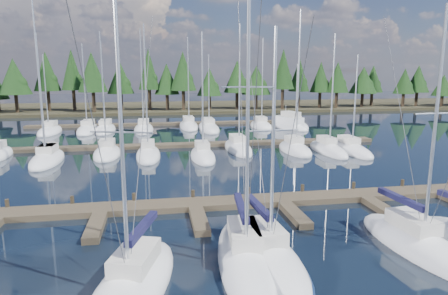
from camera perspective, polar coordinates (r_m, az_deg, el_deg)
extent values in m
plane|color=black|center=(38.70, -5.99, -2.64)|extent=(260.00, 260.00, 0.00)
cube|color=#312D1B|center=(97.98, -8.38, 5.69)|extent=(220.00, 30.00, 0.60)
cube|color=#493E2D|center=(27.15, -4.26, -8.11)|extent=(44.00, 2.00, 0.40)
cube|color=#493E2D|center=(24.50, -17.91, -10.78)|extent=(0.90, 4.00, 0.40)
cube|color=#493E2D|center=(24.34, -3.56, -10.39)|extent=(0.90, 4.00, 0.40)
cube|color=#493E2D|center=(25.63, 10.08, -9.42)|extent=(0.90, 4.00, 0.40)
cube|color=#493E2D|center=(28.17, 21.76, -8.17)|extent=(0.90, 4.00, 0.40)
cylinder|color=#31281B|center=(29.52, -28.54, -7.36)|extent=(0.26, 0.26, 0.90)
cylinder|color=#31281B|center=(28.47, -20.85, -7.37)|extent=(0.26, 0.26, 0.90)
cylinder|color=#31281B|center=(27.96, -12.72, -7.24)|extent=(0.26, 0.26, 0.90)
cylinder|color=#31281B|center=(28.01, -4.47, -6.96)|extent=(0.26, 0.26, 0.90)
cylinder|color=#31281B|center=(28.63, 3.58, -6.55)|extent=(0.26, 0.26, 0.90)
cylinder|color=#31281B|center=(29.78, 11.13, -6.05)|extent=(0.26, 0.26, 0.90)
cylinder|color=#31281B|center=(31.40, 18.01, -5.50)|extent=(0.26, 0.26, 0.90)
cylinder|color=#31281B|center=(33.42, 24.11, -4.95)|extent=(0.26, 0.26, 0.90)
cube|color=#493E2D|center=(48.43, -6.79, 0.33)|extent=(50.00, 1.80, 0.40)
cube|color=#493E2D|center=(68.17, -7.70, 3.38)|extent=(46.00, 1.80, 0.40)
ellipsoid|color=white|center=(17.95, -12.90, -19.06)|extent=(5.04, 8.88, 1.90)
cube|color=beige|center=(17.74, -12.59, -15.04)|extent=(2.21, 3.02, 0.70)
cylinder|color=silver|center=(15.45, -14.38, 0.21)|extent=(0.20, 0.20, 10.51)
cylinder|color=silver|center=(18.31, -11.61, -11.58)|extent=(1.19, 3.60, 0.12)
cube|color=#131233|center=(18.25, -11.63, -11.15)|extent=(1.36, 3.50, 0.30)
cylinder|color=silver|center=(15.37, -14.47, 2.13)|extent=(2.35, 0.77, 0.07)
cylinder|color=#3F3F44|center=(13.84, -17.07, -1.80)|extent=(1.09, 3.52, 10.82)
cylinder|color=#3F3F44|center=(17.55, -11.72, 1.08)|extent=(1.33, 4.33, 10.83)
ellipsoid|color=white|center=(19.73, 2.99, -15.87)|extent=(3.50, 9.78, 1.90)
cube|color=beige|center=(19.65, 2.85, -12.12)|extent=(1.70, 3.19, 0.70)
cylinder|color=silver|center=(17.19, 3.43, 6.39)|extent=(0.18, 0.18, 13.37)
cylinder|color=silver|center=(20.44, 2.49, -8.93)|extent=(0.55, 4.20, 0.12)
cube|color=#131233|center=(20.39, 2.49, -8.53)|extent=(0.76, 4.04, 0.30)
cylinder|color=silver|center=(17.15, 3.46, 8.62)|extent=(2.28, 0.30, 0.07)
cylinder|color=#3F3F44|center=(15.17, 4.42, 5.21)|extent=(0.45, 4.13, 13.68)
cylinder|color=#3F3F44|center=(19.71, 2.48, 6.54)|extent=(0.55, 5.08, 13.68)
ellipsoid|color=white|center=(20.07, 6.20, -15.43)|extent=(3.18, 8.51, 1.90)
cube|color=beige|center=(19.93, 5.86, -11.82)|extent=(1.63, 2.76, 0.70)
cylinder|color=silver|center=(17.88, 7.03, 0.87)|extent=(0.17, 0.17, 9.89)
cylinder|color=silver|center=(20.55, 4.97, -8.86)|extent=(0.36, 3.68, 0.12)
cube|color=#131233|center=(20.50, 4.98, -8.46)|extent=(0.57, 3.53, 0.30)
cylinder|color=silver|center=(17.80, 7.06, 2.44)|extent=(2.38, 0.22, 0.07)
cylinder|color=#3F3F44|center=(16.26, 9.21, -0.73)|extent=(0.26, 3.62, 10.20)
cylinder|color=#3F3F44|center=(19.96, 4.80, 1.53)|extent=(0.32, 4.45, 10.20)
ellipsoid|color=#0E2148|center=(20.04, 6.20, -15.25)|extent=(3.31, 8.85, 0.18)
ellipsoid|color=white|center=(23.31, 25.80, -12.64)|extent=(3.25, 8.66, 1.90)
cube|color=beige|center=(23.17, 25.37, -9.55)|extent=(1.62, 2.82, 0.70)
cylinder|color=silver|center=(21.38, 27.94, 2.85)|extent=(0.17, 0.17, 11.01)
cylinder|color=silver|center=(23.68, 23.94, -7.09)|extent=(0.44, 3.72, 0.12)
cube|color=#131233|center=(23.63, 23.97, -6.74)|extent=(0.65, 3.58, 0.30)
cylinder|color=silver|center=(21.32, 28.07, 4.31)|extent=(2.28, 0.26, 0.07)
cylinder|color=#3F3F44|center=(23.09, 24.17, 3.29)|extent=(0.42, 4.50, 11.32)
ellipsoid|color=white|center=(44.00, -23.89, -1.68)|extent=(2.77, 8.14, 1.90)
cube|color=beige|center=(44.16, -23.88, -0.05)|extent=(1.52, 2.60, 0.70)
cylinder|color=silver|center=(42.76, -24.70, 6.91)|extent=(0.16, 0.16, 11.56)
ellipsoid|color=white|center=(43.69, -23.96, -1.77)|extent=(2.76, 8.14, 1.90)
cube|color=beige|center=(43.85, -23.96, -0.13)|extent=(1.52, 2.61, 0.70)
cylinder|color=silver|center=(42.39, -24.94, 8.80)|extent=(0.16, 0.16, 14.41)
ellipsoid|color=white|center=(44.94, -16.36, -0.93)|extent=(2.82, 7.37, 1.90)
cube|color=beige|center=(45.08, -16.39, 0.66)|extent=(1.55, 2.36, 0.70)
cylinder|color=silver|center=(43.76, -16.86, 7.17)|extent=(0.16, 0.16, 11.06)
ellipsoid|color=white|center=(43.19, -10.76, -1.14)|extent=(2.52, 8.34, 1.90)
cube|color=beige|center=(43.37, -10.81, 0.52)|extent=(1.38, 2.67, 0.70)
cylinder|color=silver|center=(41.89, -11.12, 8.36)|extent=(0.16, 0.16, 12.62)
ellipsoid|color=white|center=(41.89, -3.06, -1.34)|extent=(2.46, 7.74, 1.90)
cube|color=beige|center=(42.03, -3.14, 0.37)|extent=(1.35, 2.48, 0.70)
cylinder|color=silver|center=(40.61, -3.09, 7.89)|extent=(0.16, 0.16, 11.80)
ellipsoid|color=white|center=(46.08, 2.04, -0.20)|extent=(2.69, 9.20, 1.90)
cube|color=beige|center=(46.31, 1.94, 1.36)|extent=(1.48, 2.94, 0.70)
cylinder|color=silver|center=(44.79, 2.23, 8.99)|extent=(0.16, 0.16, 13.06)
ellipsoid|color=white|center=(46.02, 10.08, -0.38)|extent=(2.81, 7.66, 1.90)
cube|color=beige|center=(46.16, 9.97, 1.17)|extent=(1.55, 2.45, 0.70)
cylinder|color=silver|center=(44.80, 10.59, 9.68)|extent=(0.16, 0.16, 14.41)
ellipsoid|color=white|center=(46.50, 14.59, -0.45)|extent=(2.43, 8.77, 1.90)
cube|color=beige|center=(46.68, 14.44, 1.10)|extent=(1.34, 2.81, 0.70)
cylinder|color=silver|center=(45.29, 15.24, 7.90)|extent=(0.16, 0.16, 11.89)
ellipsoid|color=white|center=(47.31, 17.57, -0.42)|extent=(2.60, 9.17, 1.90)
cube|color=beige|center=(47.50, 17.40, 1.11)|extent=(1.43, 2.94, 0.70)
cylinder|color=silver|center=(46.17, 18.24, 6.45)|extent=(0.16, 0.16, 9.74)
ellipsoid|color=white|center=(64.22, -23.62, 2.05)|extent=(2.89, 8.68, 1.90)
cube|color=beige|center=(64.48, -23.61, 3.16)|extent=(1.59, 2.78, 0.70)
cylinder|color=silver|center=(63.25, -24.12, 7.37)|extent=(0.16, 0.16, 10.31)
ellipsoid|color=white|center=(63.52, -18.87, 2.29)|extent=(2.92, 9.65, 1.90)
cube|color=beige|center=(63.84, -18.87, 3.42)|extent=(1.61, 3.09, 0.70)
cylinder|color=silver|center=(62.45, -19.32, 8.39)|extent=(0.16, 0.16, 11.86)
ellipsoid|color=white|center=(63.16, -16.58, 2.38)|extent=(2.89, 9.58, 1.90)
cube|color=beige|center=(63.48, -16.59, 3.51)|extent=(1.59, 3.07, 0.70)
cylinder|color=silver|center=(62.07, -17.02, 9.32)|extent=(0.16, 0.16, 13.61)
ellipsoid|color=white|center=(62.28, -11.39, 2.50)|extent=(2.88, 9.64, 1.90)
cube|color=beige|center=(62.60, -11.42, 3.65)|extent=(1.58, 3.08, 0.70)
cylinder|color=silver|center=(61.17, -11.68, 9.77)|extent=(0.16, 0.16, 14.09)
ellipsoid|color=white|center=(65.06, -5.05, 3.03)|extent=(2.90, 10.55, 1.90)
cube|color=beige|center=(65.43, -5.11, 4.13)|extent=(1.59, 3.38, 0.70)
cylinder|color=silver|center=(63.94, -5.12, 9.57)|extent=(0.16, 0.16, 13.16)
ellipsoid|color=white|center=(62.42, -2.20, 2.73)|extent=(2.99, 11.12, 1.90)
cube|color=beige|center=(62.81, -2.28, 3.89)|extent=(1.64, 3.56, 0.70)
cylinder|color=silver|center=(61.30, -2.18, 8.30)|extent=(0.16, 0.16, 10.48)
ellipsoid|color=white|center=(65.15, 5.30, 3.04)|extent=(2.99, 7.96, 1.90)
cube|color=beige|center=(65.37, 5.22, 4.13)|extent=(1.64, 2.55, 0.70)
cylinder|color=silver|center=(64.17, 5.50, 9.50)|extent=(0.16, 0.16, 12.99)
ellipsoid|color=white|center=(67.89, 10.03, 3.24)|extent=(2.75, 10.81, 1.90)
cube|color=beige|center=(68.25, 9.91, 4.30)|extent=(1.51, 3.46, 0.70)
cylinder|color=silver|center=(66.89, 10.34, 7.77)|extent=(0.16, 0.16, 9.13)
ellipsoid|color=white|center=(64.59, 9.22, 2.83)|extent=(5.67, 9.34, 1.77)
cube|color=white|center=(64.44, 9.25, 3.87)|extent=(3.68, 5.33, 1.18)
cube|color=beige|center=(63.98, 9.52, 4.70)|extent=(2.54, 3.46, 0.89)
cylinder|color=silver|center=(64.97, 8.82, 5.34)|extent=(0.10, 0.10, 1.58)
ellipsoid|color=black|center=(96.55, -29.38, 6.84)|extent=(2.80, 2.80, 2.80)
cylinder|color=black|center=(92.34, -27.51, 5.61)|extent=(0.70, 0.70, 3.70)
cone|color=black|center=(92.11, -27.81, 8.98)|extent=(6.44, 6.44, 7.19)
ellipsoid|color=black|center=(92.00, -27.42, 7.98)|extent=(3.87, 3.87, 3.87)
cylinder|color=black|center=(93.85, -23.75, 6.14)|extent=(0.70, 0.70, 4.21)
cone|color=black|center=(93.64, -24.05, 9.92)|extent=(5.44, 5.44, 8.19)
ellipsoid|color=black|center=(93.54, -23.66, 8.80)|extent=(3.26, 3.26, 3.26)
cylinder|color=black|center=(91.89, -20.62, 6.34)|extent=(0.70, 0.70, 4.39)
cone|color=black|center=(91.68, -20.89, 10.37)|extent=(4.68, 4.68, 8.55)
ellipsoid|color=black|center=(91.60, -20.50, 9.17)|extent=(2.81, 2.81, 2.81)
cylinder|color=black|center=(87.50, -18.10, 6.22)|extent=(0.70, 0.70, 4.14)
cone|color=black|center=(87.27, -18.34, 10.21)|extent=(5.94, 5.94, 8.05)
ellipsoid|color=black|center=(87.22, -17.94, 9.02)|extent=(3.56, 3.56, 3.56)
cylinder|color=black|center=(90.49, -14.46, 6.36)|extent=(0.70, 0.70, 3.56)
cone|color=black|center=(90.26, -14.62, 9.67)|extent=(5.74, 5.74, 6.91)
ellipsoid|color=black|center=(90.26, -14.25, 8.69)|extent=(3.44, 3.44, 3.44)
cylinder|color=black|center=(88.70, -10.57, 6.72)|extent=(0.70, 0.70, 4.44)
cone|color=black|center=(88.48, -10.72, 10.95)|extent=(4.48, 4.48, 8.64)
ellipsoid|color=black|center=(88.49, -10.34, 9.68)|extent=(2.69, 2.69, 2.69)
cylinder|color=black|center=(88.71, -8.10, 6.46)|extent=(0.70, 0.70, 3.39)
cone|color=black|center=(88.47, -8.19, 9.69)|extent=(5.34, 5.34, 6.60)
ellipsoid|color=black|center=(88.53, -7.83, 8.72)|extent=(3.20, 3.20, 3.20)
cylinder|color=black|center=(87.48, -5.80, 6.73)|extent=(0.70, 0.70, 4.24)
cone|color=black|center=(87.25, -5.88, 10.83)|extent=(5.65, 5.65, 8.25)
ellipsoid|color=black|center=(87.31, -5.53, 9.59)|extent=(3.39, 3.39, 3.39)
cylinder|color=black|center=(88.40, -2.09, 6.44)|extent=(0.70, 0.70, 3.07)
cone|color=black|center=(88.16, -2.11, 9.36)|extent=(5.45, 5.45, 5.96)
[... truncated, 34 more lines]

